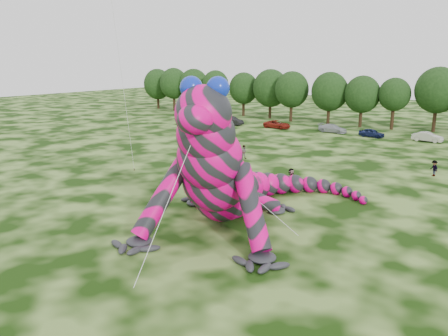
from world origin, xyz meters
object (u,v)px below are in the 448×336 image
at_px(tree_0, 158,89).
at_px(spectator_4, 223,130).
at_px(tree_2, 194,90).
at_px(tree_9, 394,104).
at_px(tree_8, 362,102).
at_px(tree_1, 174,89).
at_px(tree_3, 216,93).
at_px(spectator_0, 194,150).
at_px(car_5, 427,137).
at_px(spectator_5, 291,178).
at_px(spectator_1, 244,152).
at_px(tree_7, 329,98).
at_px(car_1, 232,121).
at_px(tree_5, 270,94).
at_px(spectator_2, 434,168).
at_px(inflatable_gecko, 228,148).
at_px(car_2, 277,124).
at_px(car_3, 333,128).
at_px(car_0, 200,118).
at_px(tree_4, 244,94).
at_px(tree_6, 292,97).
at_px(tree_10, 437,100).
at_px(car_4, 372,133).

bearing_deg(tree_0, spectator_4, -32.86).
bearing_deg(tree_2, tree_9, -1.84).
bearing_deg(tree_9, tree_0, 178.05).
bearing_deg(tree_8, tree_1, 178.62).
xyz_separation_m(tree_3, tree_9, (36.78, 0.28, -0.38)).
xyz_separation_m(tree_1, spectator_0, (35.64, -37.25, -3.99)).
height_order(car_5, spectator_5, spectator_5).
bearing_deg(car_5, spectator_1, 151.41).
distance_m(tree_0, tree_8, 50.39).
distance_m(tree_7, car_1, 18.14).
bearing_deg(tree_5, car_5, -17.69).
bearing_deg(car_5, spectator_2, -163.95).
distance_m(tree_3, tree_7, 25.64).
bearing_deg(tree_5, tree_0, 178.54).
distance_m(tree_0, tree_7, 44.54).
relative_size(inflatable_gecko, tree_7, 2.23).
xyz_separation_m(tree_2, car_2, (27.47, -11.35, -4.15)).
bearing_deg(car_2, tree_8, -44.13).
relative_size(car_3, spectator_5, 2.48).
distance_m(tree_8, spectator_4, 25.74).
relative_size(tree_3, car_0, 2.18).
xyz_separation_m(tree_2, tree_8, (38.80, -1.78, -0.35)).
bearing_deg(tree_1, tree_0, 169.21).
distance_m(tree_0, car_0, 26.86).
xyz_separation_m(tree_4, car_2, (14.09, -11.30, -3.86)).
distance_m(tree_3, spectator_4, 26.58).
height_order(tree_5, car_0, tree_5).
height_order(spectator_2, spectator_1, spectator_1).
height_order(spectator_2, spectator_0, spectator_0).
bearing_deg(tree_3, spectator_1, -49.70).
distance_m(car_5, spectator_4, 30.17).
height_order(tree_6, spectator_5, tree_6).
distance_m(inflatable_gecko, tree_6, 54.25).
bearing_deg(tree_4, tree_0, 178.80).
xyz_separation_m(tree_4, tree_10, (37.04, -0.13, 0.72)).
xyz_separation_m(tree_5, car_5, (31.50, -10.05, -4.21)).
distance_m(car_2, spectator_1, 25.08).
xyz_separation_m(tree_0, spectator_1, (47.14, -35.54, -3.93)).
bearing_deg(car_2, tree_10, -58.37).
relative_size(tree_1, tree_10, 0.93).
xyz_separation_m(car_5, spectator_1, (-15.79, -24.69, 0.14)).
distance_m(tree_9, spectator_4, 29.40).
bearing_deg(tree_8, spectator_0, -103.21).
height_order(tree_9, spectator_5, tree_9).
xyz_separation_m(tree_2, tree_6, (25.46, -2.08, -0.08)).
height_order(inflatable_gecko, car_3, inflatable_gecko).
bearing_deg(spectator_4, car_2, -52.69).
xyz_separation_m(spectator_2, spectator_4, (-32.11, 8.64, -0.03)).
xyz_separation_m(tree_10, car_4, (-6.80, -10.90, -4.60)).
relative_size(car_1, spectator_2, 2.80).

